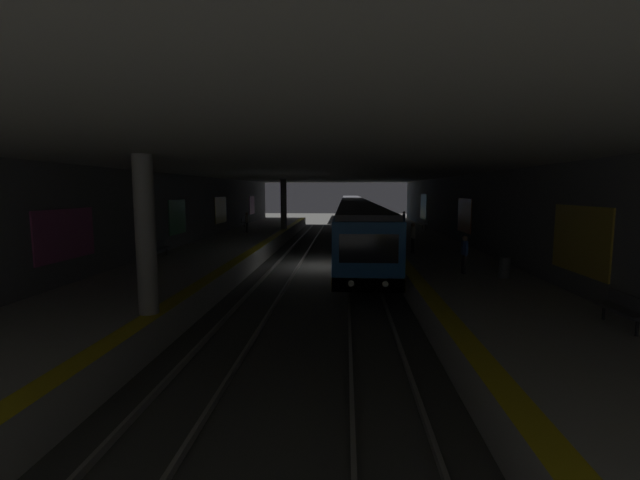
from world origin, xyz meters
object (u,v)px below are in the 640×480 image
pillar_near (146,235)px  trash_bin (505,268)px  person_standing_far (413,237)px  bench_right_near (160,247)px  person_boarding (404,220)px  person_walking_mid (247,221)px  bench_right_mid (245,221)px  person_waiting_near (464,253)px  bench_left_near (624,308)px  pillar_far (284,204)px  metro_train (354,214)px  bench_left_mid (425,224)px

pillar_near → trash_bin: 13.59m
pillar_near → person_standing_far: (12.51, -9.49, -1.33)m
bench_right_near → person_boarding: 21.51m
bench_right_near → person_walking_mid: size_ratio=1.00×
bench_right_mid → person_waiting_near: (-22.85, -14.94, 0.36)m
bench_left_near → person_boarding: size_ratio=0.98×
pillar_near → person_boarding: (25.66, -10.75, -1.33)m
bench_right_mid → person_walking_mid: size_ratio=1.00×
pillar_far → person_standing_far: size_ratio=2.63×
bench_right_near → bench_right_mid: (19.29, 0.00, 0.00)m
metro_train → person_boarding: bearing=-155.5°
bench_left_mid → person_walking_mid: size_ratio=1.00×
pillar_near → bench_right_mid: bearing=8.1°
pillar_near → metro_train: bearing=-10.6°
bench_right_mid → person_standing_far: size_ratio=0.98×
bench_left_mid → person_walking_mid: 15.95m
pillar_far → person_waiting_near: size_ratio=2.80×
metro_train → pillar_near: bearing=169.4°
pillar_near → bench_right_near: size_ratio=2.68×
metro_train → person_waiting_near: metro_train is taller
person_boarding → bench_left_mid: bearing=-51.4°
bench_right_mid → person_waiting_near: size_ratio=1.05×
bench_left_near → bench_left_mid: bearing=0.0°
person_boarding → person_waiting_near: bearing=-180.0°
pillar_near → person_standing_far: bearing=-37.2°
person_walking_mid → person_boarding: size_ratio=0.98×
person_waiting_near → person_boarding: size_ratio=0.94×
bench_right_mid → person_waiting_near: 27.30m
bench_left_mid → person_waiting_near: (-20.73, 2.13, 0.36)m
bench_right_mid → pillar_near: bearing=-171.9°
person_walking_mid → bench_left_mid: bearing=-77.3°
person_boarding → bench_right_mid: bearing=75.6°
bench_right_mid → bench_left_near: bearing=-150.4°
person_waiting_near → person_standing_far: (5.87, 1.27, 0.07)m
metro_train → person_standing_far: (-22.39, -2.94, -0.03)m
bench_left_mid → bench_right_mid: 17.20m
metro_train → person_waiting_near: (-28.26, -4.20, -0.10)m
metro_train → trash_bin: (-29.11, -5.60, -0.55)m
metro_train → bench_left_mid: (-7.53, -6.33, -0.45)m
bench_left_mid → bench_right_mid: same height
bench_right_mid → person_standing_far: 21.80m
metro_train → person_waiting_near: size_ratio=37.65×
person_boarding → trash_bin: 19.93m
person_boarding → person_walking_mid: bearing=97.7°
bench_left_near → person_waiting_near: 7.46m
bench_left_near → trash_bin: size_ratio=2.00×
person_waiting_near → metro_train: bearing=8.5°
pillar_far → trash_bin: pillar_far is taller
pillar_far → person_walking_mid: bearing=140.9°
bench_right_near → trash_bin: (-4.40, -16.33, -0.10)m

